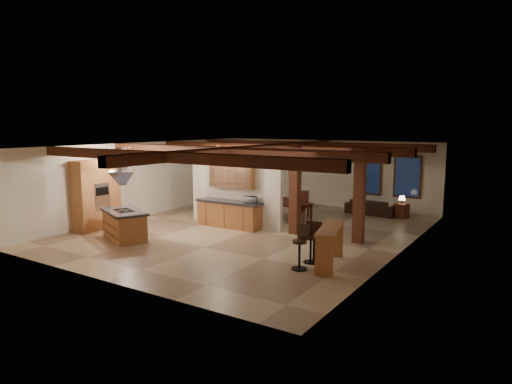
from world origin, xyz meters
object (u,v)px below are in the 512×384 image
at_px(dining_table, 286,210).
at_px(bar_counter, 330,239).
at_px(sofa, 372,207).
at_px(kitchen_island, 124,225).

bearing_deg(dining_table, bar_counter, -26.31).
relative_size(sofa, bar_counter, 1.02).
distance_m(dining_table, bar_counter, 5.78).
bearing_deg(bar_counter, dining_table, 130.54).
xyz_separation_m(dining_table, bar_counter, (3.75, -4.39, 0.33)).
xyz_separation_m(dining_table, sofa, (2.42, 2.76, -0.06)).
xyz_separation_m(kitchen_island, dining_table, (2.80, 5.40, -0.12)).
bearing_deg(sofa, dining_table, 54.00).
distance_m(sofa, bar_counter, 7.28).
xyz_separation_m(kitchen_island, bar_counter, (6.55, 1.01, 0.21)).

